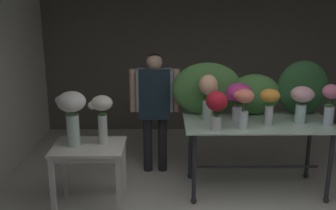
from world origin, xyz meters
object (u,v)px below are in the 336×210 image
(vase_cream_lisianthus_tall, at_px, (102,113))
(vase_sunset_lilies, at_px, (270,101))
(florist, at_px, (155,100))
(vase_crimson_ranunculus, at_px, (217,106))
(vase_magenta_dahlias, at_px, (238,97))
(vase_white_roses_tall, at_px, (72,111))
(vase_peach_freesia, at_px, (208,93))
(side_table_white, at_px, (89,154))
(vase_rosy_carnations, at_px, (330,101))
(vase_blush_snapdragons, at_px, (302,100))
(vase_coral_peonies, at_px, (244,103))
(display_table_glass, at_px, (257,134))

(vase_cream_lisianthus_tall, bearing_deg, vase_sunset_lilies, 6.35)
(florist, distance_m, vase_crimson_ranunculus, 1.11)
(vase_magenta_dahlias, distance_m, vase_sunset_lilies, 0.36)
(florist, relative_size, vase_white_roses_tall, 2.67)
(vase_crimson_ranunculus, bearing_deg, vase_magenta_dahlias, 49.39)
(vase_peach_freesia, xyz_separation_m, vase_magenta_dahlias, (0.35, -0.01, -0.04))
(vase_sunset_lilies, bearing_deg, vase_magenta_dahlias, 150.59)
(vase_magenta_dahlias, xyz_separation_m, vase_sunset_lilies, (0.31, -0.18, -0.01))
(side_table_white, bearing_deg, vase_peach_freesia, 18.84)
(vase_sunset_lilies, relative_size, vase_cream_lisianthus_tall, 0.78)
(vase_peach_freesia, distance_m, vase_crimson_ranunculus, 0.36)
(vase_magenta_dahlias, xyz_separation_m, vase_rosy_carnations, (0.98, -0.18, -0.01))
(vase_white_roses_tall, bearing_deg, vase_blush_snapdragons, 7.77)
(vase_crimson_ranunculus, bearing_deg, vase_coral_peonies, 7.92)
(side_table_white, xyz_separation_m, vase_blush_snapdragons, (2.37, 0.34, 0.51))
(vase_cream_lisianthus_tall, bearing_deg, vase_coral_peonies, 2.93)
(florist, xyz_separation_m, vase_crimson_ranunculus, (0.68, -0.86, 0.15))
(vase_crimson_ranunculus, xyz_separation_m, vase_white_roses_tall, (-1.52, -0.09, -0.03))
(florist, bearing_deg, vase_cream_lisianthus_tall, -121.02)
(vase_peach_freesia, xyz_separation_m, vase_blush_snapdragons, (1.05, -0.10, -0.06))
(vase_crimson_ranunculus, height_order, vase_rosy_carnations, vase_rosy_carnations)
(vase_peach_freesia, relative_size, vase_crimson_ranunculus, 1.27)
(vase_peach_freesia, bearing_deg, display_table_glass, -5.99)
(vase_blush_snapdragons, bearing_deg, vase_peach_freesia, 174.30)
(vase_peach_freesia, bearing_deg, vase_crimson_ranunculus, -81.52)
(florist, xyz_separation_m, vase_peach_freesia, (0.63, -0.51, 0.21))
(vase_peach_freesia, relative_size, vase_rosy_carnations, 1.16)
(vase_coral_peonies, height_order, vase_cream_lisianthus_tall, vase_coral_peonies)
(display_table_glass, height_order, vase_blush_snapdragons, vase_blush_snapdragons)
(florist, bearing_deg, vase_white_roses_tall, -131.36)
(vase_rosy_carnations, xyz_separation_m, vase_coral_peonies, (-0.98, -0.12, 0.01))
(vase_magenta_dahlias, bearing_deg, vase_blush_snapdragons, -7.63)
(vase_magenta_dahlias, bearing_deg, florist, 152.05)
(vase_peach_freesia, xyz_separation_m, vase_white_roses_tall, (-1.47, -0.45, -0.09))
(vase_peach_freesia, bearing_deg, vase_magenta_dahlias, -1.76)
(side_table_white, relative_size, vase_white_roses_tall, 1.28)
(vase_blush_snapdragons, relative_size, vase_white_roses_tall, 0.72)
(display_table_glass, xyz_separation_m, vase_coral_peonies, (-0.23, -0.25, 0.43))
(vase_blush_snapdragons, height_order, vase_coral_peonies, vase_coral_peonies)
(display_table_glass, height_order, vase_sunset_lilies, vase_sunset_lilies)
(vase_crimson_ranunculus, bearing_deg, vase_white_roses_tall, -176.49)
(vase_blush_snapdragons, distance_m, vase_cream_lisianthus_tall, 2.24)
(florist, height_order, vase_rosy_carnations, florist)
(display_table_glass, height_order, vase_rosy_carnations, vase_rosy_carnations)
(side_table_white, relative_size, vase_blush_snapdragons, 1.78)
(vase_coral_peonies, distance_m, vase_white_roses_tall, 1.82)
(side_table_white, relative_size, florist, 0.48)
(vase_coral_peonies, bearing_deg, vase_rosy_carnations, 7.03)
(vase_coral_peonies, bearing_deg, display_table_glass, 48.35)
(vase_magenta_dahlias, relative_size, vase_white_roses_tall, 0.75)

